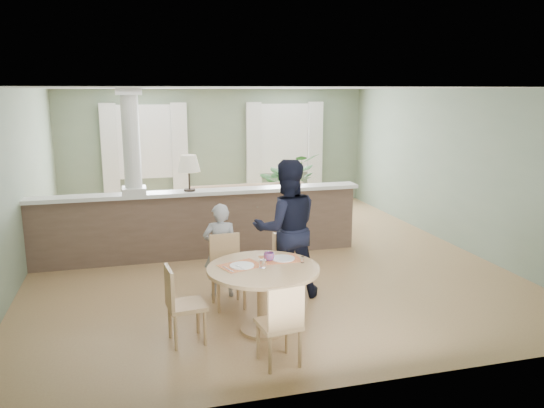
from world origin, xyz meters
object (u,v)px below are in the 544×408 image
object	(u,v)px
chair_far_man	(286,266)
man_person	(286,229)
sofa	(253,210)
chair_far_boy	(227,267)
chair_near	(282,321)
child_person	(221,250)
dining_table	(263,280)
houseplant	(286,186)
chair_side	(180,301)

from	to	relation	value
chair_far_man	man_person	world-z (taller)	man_person
sofa	chair_far_boy	xyz separation A→B (m)	(-1.11, -3.33, 0.06)
sofa	chair_far_man	distance (m)	3.47
sofa	chair_near	xyz separation A→B (m)	(-0.88, -5.00, 0.04)
chair_near	child_person	size ratio (longest dim) A/B	0.69
child_person	man_person	size ratio (longest dim) A/B	0.69
dining_table	chair_far_man	world-z (taller)	chair_far_man
child_person	dining_table	bearing A→B (deg)	113.47
chair_far_boy	chair_near	bearing A→B (deg)	-85.32
houseplant	sofa	bearing A→B (deg)	-134.72
dining_table	chair_far_boy	world-z (taller)	chair_far_boy
dining_table	chair_far_boy	distance (m)	0.90
chair_far_boy	chair_side	bearing A→B (deg)	-129.71
chair_far_man	chair_near	world-z (taller)	chair_far_man
man_person	chair_side	bearing A→B (deg)	38.11
houseplant	dining_table	size ratio (longest dim) A/B	1.10
chair_far_man	man_person	distance (m)	0.49
chair_far_man	chair_near	size ratio (longest dim) A/B	1.03
dining_table	chair_near	size ratio (longest dim) A/B	1.45
houseplant	chair_side	bearing A→B (deg)	-117.67
dining_table	sofa	bearing A→B (deg)	78.45
sofa	chair_far_boy	bearing A→B (deg)	-109.02
dining_table	man_person	xyz separation A→B (m)	(0.55, 0.97, 0.31)
chair_far_boy	chair_near	xyz separation A→B (m)	(0.23, -1.67, -0.02)
chair_near	dining_table	bearing A→B (deg)	-99.03
chair_near	man_person	distance (m)	1.93
sofa	child_person	world-z (taller)	child_person
chair_far_man	child_person	xyz separation A→B (m)	(-0.76, 0.44, 0.14)
houseplant	chair_near	size ratio (longest dim) A/B	1.60
sofa	chair_near	size ratio (longest dim) A/B	3.45
dining_table	chair_side	size ratio (longest dim) A/B	1.46
man_person	sofa	bearing A→B (deg)	-91.83
chair_side	chair_far_man	bearing A→B (deg)	-67.52
sofa	chair_side	xyz separation A→B (m)	(-1.78, -4.23, 0.04)
houseplant	man_person	size ratio (longest dim) A/B	0.76
chair_far_boy	sofa	bearing A→B (deg)	68.22
chair_far_man	chair_side	distance (m)	1.62
dining_table	chair_near	xyz separation A→B (m)	(-0.02, -0.82, -0.13)
chair_far_boy	man_person	world-z (taller)	man_person
chair_side	man_person	world-z (taller)	man_person
houseplant	chair_side	world-z (taller)	houseplant
houseplant	chair_near	xyz separation A→B (m)	(-1.81, -5.94, -0.21)
dining_table	chair_side	bearing A→B (deg)	-176.48
chair_far_man	sofa	bearing A→B (deg)	106.06
man_person	chair_near	bearing A→B (deg)	75.58
dining_table	houseplant	bearing A→B (deg)	70.78
chair_far_man	chair_side	xyz separation A→B (m)	(-1.41, -0.79, -0.02)
child_person	man_person	distance (m)	0.91
houseplant	man_person	distance (m)	4.33
houseplant	chair_far_man	distance (m)	4.58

